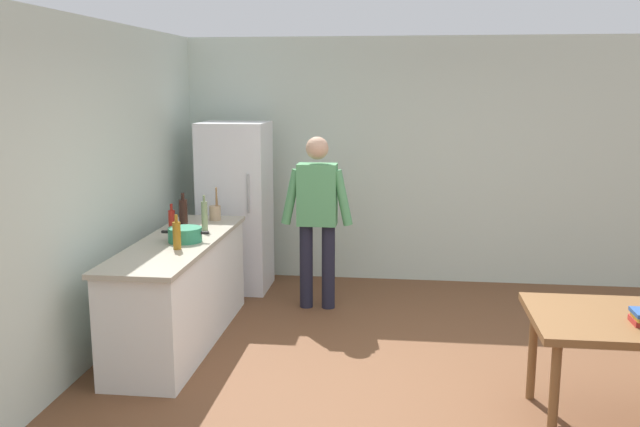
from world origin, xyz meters
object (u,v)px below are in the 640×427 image
Objects in this scene: cooking_pot at (185,235)px; bottle_oil_amber at (177,235)px; bottle_vinegar_tall at (205,215)px; person at (317,211)px; utensil_jar at (215,212)px; refrigerator at (236,207)px; bottle_sauce_red at (172,220)px; bottle_wine_dark at (183,214)px.

bottle_oil_amber is (0.02, -0.26, 0.06)m from cooking_pot.
person is at bearing 34.24° from bottle_vinegar_tall.
cooking_pot is 1.25× the size of utensil_jar.
refrigerator is 1.10m from person.
cooking_pot is (-0.97, -1.09, -0.02)m from person.
bottle_sauce_red is 0.75× the size of bottle_vinegar_tall.
bottle_wine_dark is at bearing 103.96° from bottle_oil_amber.
bottle_wine_dark is 0.72m from bottle_oil_amber.
bottle_wine_dark is at bearing -107.96° from utensil_jar.
refrigerator is 5.62× the size of utensil_jar.
bottle_sauce_red is at bearing -151.57° from person.
person is 6.07× the size of bottle_oil_amber.
bottle_vinegar_tall is 0.72m from bottle_oil_amber.
person is at bearing 28.43° from bottle_sauce_red.
refrigerator is 1.23m from bottle_wine_dark.
bottle_sauce_red is 0.71× the size of bottle_wine_dark.
bottle_oil_amber is (0.02, -1.18, 0.04)m from utensil_jar.
utensil_jar is at bearing 94.03° from bottle_vinegar_tall.
bottle_vinegar_tall is 1.14× the size of bottle_oil_amber.
bottle_wine_dark is at bearing 4.40° from bottle_sauce_red.
cooking_pot is at bearing -70.52° from bottle_wine_dark.
refrigerator reaches higher than utensil_jar.
cooking_pot is at bearing -131.60° from person.
bottle_vinegar_tall is (0.29, 0.03, 0.04)m from bottle_sauce_red.
person is 1.66m from bottle_oil_amber.
bottle_oil_amber reaches higher than cooking_pot.
refrigerator reaches higher than bottle_sauce_red.
utensil_jar is 1.18m from bottle_oil_amber.
utensil_jar is at bearing 72.04° from bottle_wine_dark.
utensil_jar is at bearing 89.88° from cooking_pot.
cooking_pot is 0.47m from bottle_wine_dark.
bottle_sauce_red is (-0.26, -0.49, 0.02)m from utensil_jar.
bottle_wine_dark is 0.19m from bottle_vinegar_tall.
bottle_wine_dark is at bearing 109.48° from cooking_pot.
bottle_sauce_red is at bearing -174.35° from bottle_vinegar_tall.
person is at bearing 48.40° from cooking_pot.
person reaches higher than utensil_jar.
bottle_sauce_red is at bearing -103.02° from refrigerator.
refrigerator is 7.50× the size of bottle_sauce_red.
refrigerator is 1.26m from bottle_sauce_red.
bottle_vinegar_tall is at bearing 5.65° from bottle_sauce_red.
bottle_sauce_red is at bearing -118.22° from utensil_jar.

